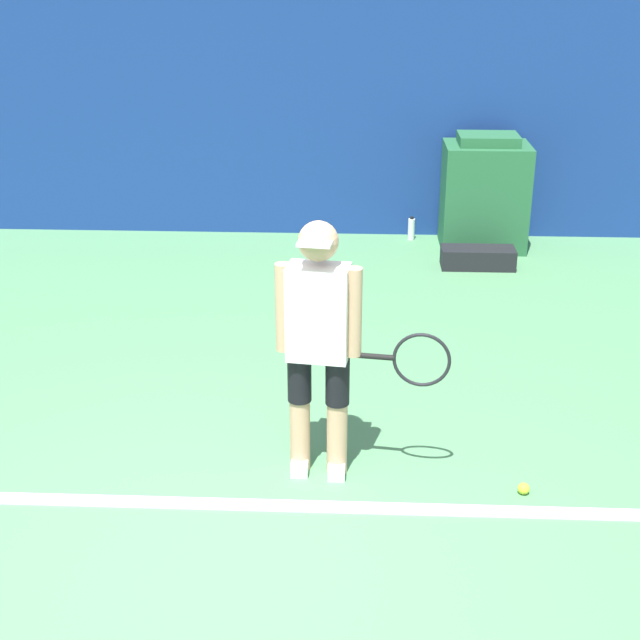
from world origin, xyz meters
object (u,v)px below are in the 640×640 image
tennis_ball (524,489)px  covered_chair (484,194)px  equipment_bag (478,258)px  tennis_player (321,340)px  water_bottle (411,229)px

tennis_ball → covered_chair: size_ratio=0.06×
tennis_ball → equipment_bag: (0.19, 3.87, 0.06)m
tennis_player → tennis_ball: 1.43m
covered_chair → equipment_bag: bearing=-99.6°
tennis_player → tennis_ball: bearing=-2.1°
tennis_player → covered_chair: tennis_player is taller
tennis_player → equipment_bag: 3.98m
tennis_ball → equipment_bag: equipment_bag is taller
tennis_player → equipment_bag: bearing=77.4°
tennis_player → covered_chair: bearing=78.9°
tennis_ball → covered_chair: 4.57m
tennis_ball → covered_chair: bearing=86.2°
tennis_ball → covered_chair: covered_chair is taller
covered_chair → equipment_bag: 0.81m
tennis_ball → water_bottle: (-0.41, 4.73, 0.08)m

